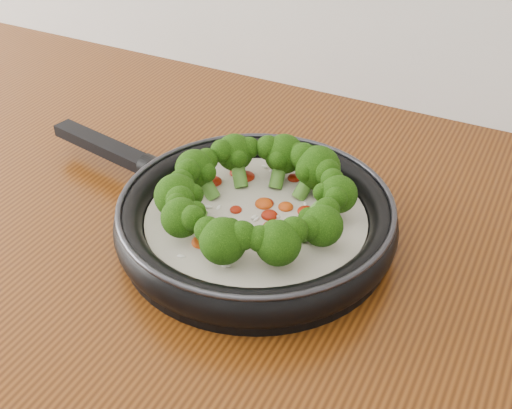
% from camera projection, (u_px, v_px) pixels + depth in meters
% --- Properties ---
extents(skillet, '(0.53, 0.38, 0.09)m').
position_uv_depth(skillet, '(254.00, 214.00, 0.75)').
color(skillet, black).
rests_on(skillet, counter).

